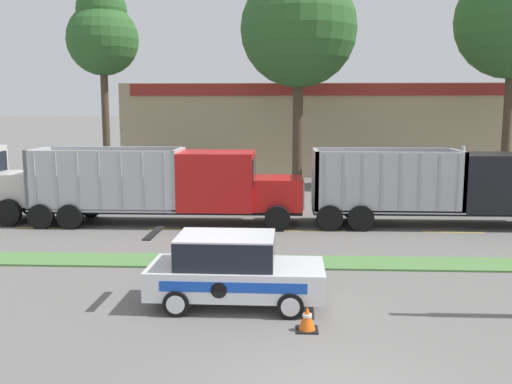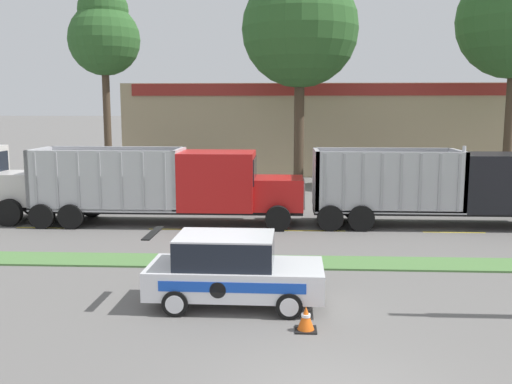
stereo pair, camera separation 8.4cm
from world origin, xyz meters
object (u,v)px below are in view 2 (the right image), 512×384
Objects in this scene: dump_truck_lead at (471,188)px; rally_car at (232,269)px; dump_truck_trail at (194,186)px; traffic_cone at (306,319)px.

dump_truck_lead reaches higher than rally_car.
dump_truck_trail is at bearing -179.43° from dump_truck_lead.
traffic_cone is at bearing -69.48° from dump_truck_trail.
rally_car is (2.47, -9.70, -0.69)m from dump_truck_trail.
rally_car is 2.45m from traffic_cone.
traffic_cone is (1.75, -1.60, -0.61)m from rally_car.
rally_car is (-8.82, -9.81, -0.68)m from dump_truck_lead.
rally_car is 7.84× the size of traffic_cone.
rally_car is at bearing -131.95° from dump_truck_lead.
dump_truck_lead is at bearing 48.05° from rally_car.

